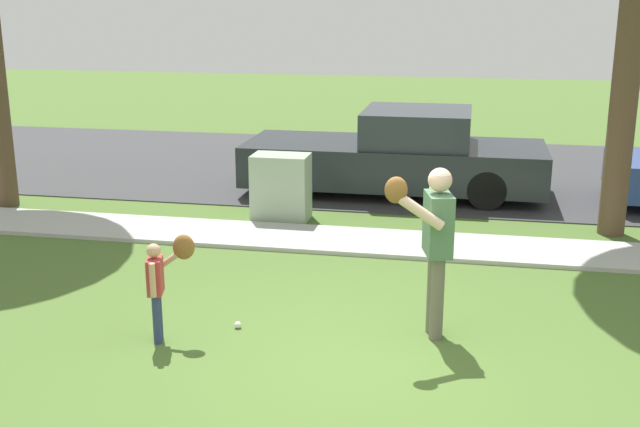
# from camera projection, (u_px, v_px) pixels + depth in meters

# --- Properties ---
(ground_plane) EXTENTS (48.00, 48.00, 0.00)m
(ground_plane) POSITION_uv_depth(u_px,v_px,m) (395.00, 248.00, 10.97)
(ground_plane) COLOR #4C6B2D
(sidewalk_strip) EXTENTS (36.00, 1.20, 0.06)m
(sidewalk_strip) POSITION_uv_depth(u_px,v_px,m) (396.00, 243.00, 11.06)
(sidewalk_strip) COLOR #B2B2AD
(sidewalk_strip) RESTS_ON ground
(road_surface) EXTENTS (36.00, 6.80, 0.02)m
(road_surface) POSITION_uv_depth(u_px,v_px,m) (421.00, 170.00, 15.79)
(road_surface) COLOR #38383A
(road_surface) RESTS_ON ground
(person_adult) EXTENTS (0.68, 0.77, 1.77)m
(person_adult) POSITION_uv_depth(u_px,v_px,m) (434.00, 236.00, 7.85)
(person_adult) COLOR #6B6656
(person_adult) RESTS_ON ground
(person_child) EXTENTS (0.45, 0.49, 1.08)m
(person_child) POSITION_uv_depth(u_px,v_px,m) (163.00, 275.00, 7.87)
(person_child) COLOR navy
(person_child) RESTS_ON ground
(baseball) EXTENTS (0.07, 0.07, 0.07)m
(baseball) POSITION_uv_depth(u_px,v_px,m) (238.00, 325.00, 8.31)
(baseball) COLOR white
(baseball) RESTS_ON ground
(utility_cabinet) EXTENTS (0.87, 0.56, 1.04)m
(utility_cabinet) POSITION_uv_depth(u_px,v_px,m) (281.00, 187.00, 12.21)
(utility_cabinet) COLOR #9EB293
(utility_cabinet) RESTS_ON ground
(parked_pickup_dark) EXTENTS (5.20, 1.95, 1.48)m
(parked_pickup_dark) POSITION_uv_depth(u_px,v_px,m) (398.00, 156.00, 13.82)
(parked_pickup_dark) COLOR #23282D
(parked_pickup_dark) RESTS_ON road_surface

